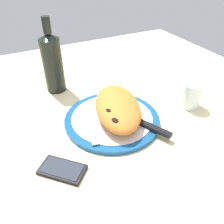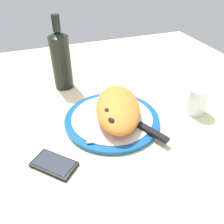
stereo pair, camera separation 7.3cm
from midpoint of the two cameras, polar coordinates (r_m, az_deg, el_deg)
ground_plane at (r=76.19cm, az=-2.74°, el=-3.24°), size 150.00×150.00×3.00cm
plate at (r=74.74cm, az=-2.79°, el=-1.88°), size 30.98×30.98×1.69cm
calzone at (r=72.66cm, az=-1.37°, el=0.99°), size 29.29×21.47×6.55cm
fork at (r=69.74cm, az=-7.97°, el=-4.40°), size 16.80×5.46×0.40cm
knife at (r=70.39cm, az=5.65°, el=-3.42°), size 22.42×11.97×1.20cm
smartphone at (r=62.28cm, az=-15.73°, el=-13.81°), size 12.73×12.72×1.16cm
water_glass at (r=83.55cm, az=16.81°, el=3.61°), size 6.96×6.96×9.10cm
wine_bottle at (r=90.26cm, az=-16.93°, el=11.73°), size 7.50×7.50×27.95cm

